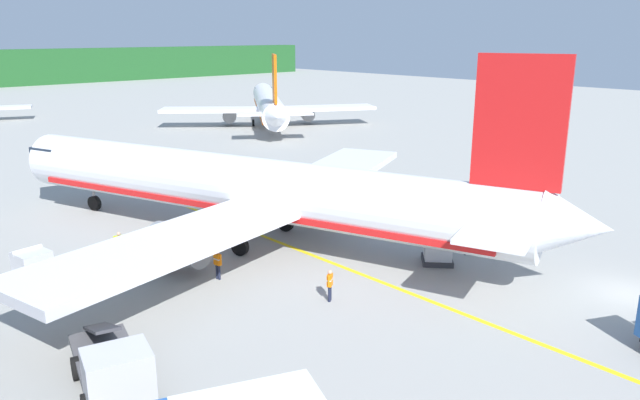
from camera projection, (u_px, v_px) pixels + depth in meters
name	position (u px, v px, depth m)	size (l,w,h in m)	color
ground	(162.00, 158.00, 64.76)	(240.00, 320.00, 0.20)	#999993
airliner_foreground	(251.00, 189.00, 37.87)	(33.91, 40.49, 11.90)	silver
airliner_mid_apron	(269.00, 104.00, 86.49)	(27.02, 31.67, 10.44)	white
service_truck_catering	(113.00, 369.00, 21.70)	(3.66, 6.79, 2.65)	silver
cargo_container_near	(438.00, 249.00, 34.69)	(2.43, 2.43, 1.86)	#333338
cargo_container_mid	(33.00, 268.00, 31.78)	(2.02, 2.02, 1.93)	#333338
crew_marshaller	(218.00, 262.00, 32.34)	(0.28, 0.63, 1.67)	#191E33
crew_loader_left	(467.00, 239.00, 36.01)	(0.63, 0.27, 1.63)	#191E33
crew_loader_right	(330.00, 283.00, 29.70)	(0.54, 0.44, 1.64)	#191E33
crew_supervisor	(120.00, 243.00, 35.13)	(0.60, 0.36, 1.71)	#191E33
apron_guide_line	(310.00, 254.00, 36.25)	(0.30, 60.00, 0.01)	yellow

